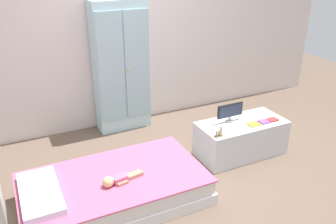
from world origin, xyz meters
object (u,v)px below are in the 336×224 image
Objects in this scene: tv_stand at (241,138)px; tv_monitor at (230,111)px; doll at (116,180)px; bed at (114,189)px; rocking_horse_toy at (219,132)px; book_red at (273,120)px; wardrobe at (121,67)px; book_purple at (264,122)px; book_yellow at (254,124)px.

tv_monitor is at bearing 144.93° from tv_stand.
doll is at bearing -169.10° from tv_stand.
bed is 1.21m from rocking_horse_toy.
book_red is (0.46, -0.19, -0.12)m from tv_monitor.
rocking_horse_toy is at bearing -68.66° from wardrobe.
book_purple reaches higher than bed.
book_purple is (1.20, -1.37, -0.42)m from wardrobe.
wardrobe is at bearing 67.52° from bed.
wardrobe reaches higher than rocking_horse_toy.
book_purple is (0.22, -0.11, 0.21)m from tv_stand.
rocking_horse_toy is at bearing -174.81° from book_purple.
wardrobe is 1.49m from tv_monitor.
tv_stand is 8.89× the size of rocking_horse_toy.
tv_monitor reaches higher than book_red.
tv_stand reaches higher than doll.
tv_stand is 8.72× the size of book_red.
bed is 1.95m from book_red.
book_purple is 0.97× the size of book_red.
doll is at bearing -173.77° from book_purple.
bed is 1.69m from book_yellow.
tv_monitor is at bearing 150.12° from book_purple.
book_red is at bearing 2.67° from bed.
rocking_horse_toy is 0.76m from book_red.
tv_monitor is (0.86, -1.18, -0.30)m from wardrobe.
rocking_horse_toy reaches higher than book_purple.
wardrobe is 14.37× the size of book_red.
doll is (-0.01, -0.11, 0.17)m from bed.
wardrobe reaches higher than tv_monitor.
book_red is at bearing 4.35° from rocking_horse_toy.
bed is 4.30× the size of doll.
bed is 14.87× the size of rocking_horse_toy.
book_red is at bearing 0.00° from book_yellow.
tv_monitor is at bearing 135.18° from book_yellow.
tv_monitor reaches higher than bed.
book_yellow is at bearing -52.51° from wardrobe.
tv_monitor is 0.40m from book_purple.
rocking_horse_toy is (-0.30, -0.25, -0.07)m from tv_monitor.
wardrobe is 1.65× the size of tv_stand.
book_purple reaches higher than doll.
bed is at bearing -177.15° from book_purple.
tv_stand is 0.36m from tv_monitor.
book_purple is at bearing 0.00° from book_yellow.
book_red is at bearing 0.00° from book_purple.
tv_monitor reaches higher than book_purple.
bed is 13.01× the size of book_yellow.
doll is at bearing -165.21° from tv_monitor.
bed is at bearing -172.83° from tv_stand.
tv_stand is at bearing 124.57° from book_yellow.
book_yellow is at bearing 180.00° from book_purple.
rocking_horse_toy reaches higher than book_red.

